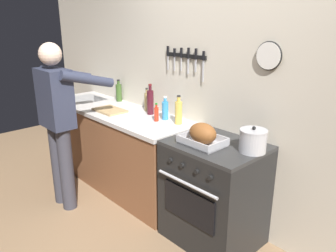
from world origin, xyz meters
The scene contains 13 objects.
wall_back centered at (0.00, 1.35, 1.30)m, with size 6.00×0.13×2.60m.
counter_block centered at (-1.21, 0.99, 0.46)m, with size 2.03×0.65×0.90m.
stove centered at (0.22, 0.99, 0.45)m, with size 0.76×0.67×0.90m.
person_cook centered at (-1.20, 0.32, 0.95)m, with size 0.51×0.63×1.66m.
roasting_pan centered at (0.15, 0.89, 0.98)m, with size 0.35×0.26×0.18m.
stock_pot centered at (0.51, 1.06, 0.99)m, with size 0.21×0.21×0.20m.
cutting_board centered at (-1.19, 0.90, 0.91)m, with size 0.36×0.24×0.02m, color tan.
bottle_vinegar centered at (-0.92, 1.20, 1.01)m, with size 0.06×0.06×0.25m.
bottle_hot_sauce centered at (-0.57, 1.03, 0.97)m, with size 0.04×0.04×0.18m.
bottle_olive_oil centered at (-1.50, 1.24, 1.01)m, with size 0.07×0.07×0.26m.
bottle_cooking_oil centered at (-0.36, 1.13, 1.02)m, with size 0.07×0.07×0.28m.
bottle_wine_red centered at (-0.80, 1.15, 1.03)m, with size 0.07×0.07×0.32m.
bottle_dish_soap centered at (-0.56, 1.14, 1.00)m, with size 0.07×0.07×0.23m.
Camera 1 is at (1.80, -1.02, 1.88)m, focal length 35.71 mm.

